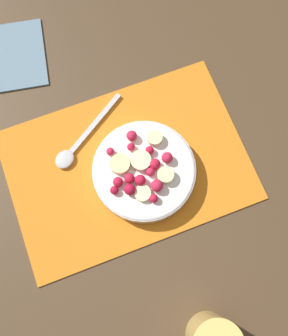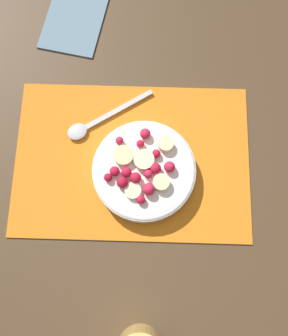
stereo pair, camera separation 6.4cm
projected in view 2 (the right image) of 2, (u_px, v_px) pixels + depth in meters
name	position (u px, v px, depth m)	size (l,w,h in m)	color
ground_plane	(132.00, 160.00, 0.69)	(3.00, 3.00, 0.00)	#4C3823
placemat	(132.00, 160.00, 0.69)	(0.43, 0.30, 0.01)	orange
fruit_bowl	(144.00, 171.00, 0.66)	(0.18, 0.18, 0.05)	white
spoon	(92.00, 124.00, 0.70)	(0.16, 0.11, 0.01)	silver
napkin	(74.00, 21.00, 0.77)	(0.14, 0.17, 0.01)	slate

